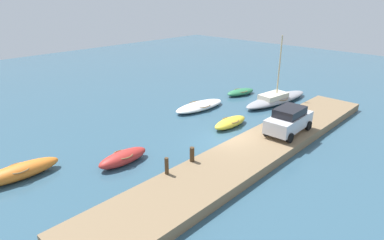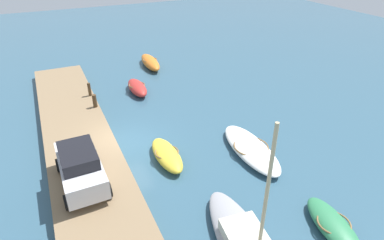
{
  "view_description": "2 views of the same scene",
  "coord_description": "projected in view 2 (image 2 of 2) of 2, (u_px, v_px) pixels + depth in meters",
  "views": [
    {
      "loc": [
        -15.86,
        -11.83,
        9.36
      ],
      "look_at": [
        0.32,
        3.63,
        0.56
      ],
      "focal_mm": 30.48,
      "sensor_mm": 36.0,
      "label": 1
    },
    {
      "loc": [
        15.37,
        -3.0,
        10.17
      ],
      "look_at": [
        0.42,
        3.97,
        0.85
      ],
      "focal_mm": 30.57,
      "sensor_mm": 36.0,
      "label": 2
    }
  ],
  "objects": [
    {
      "name": "rowboat_red",
      "position": [
        137.0,
        88.0,
        24.15
      ],
      "size": [
        3.18,
        1.21,
        0.77
      ],
      "rotation": [
        0.0,
        0.0,
        -0.01
      ],
      "color": "#B72D28",
      "rests_on": "ground_plane"
    },
    {
      "name": "motorboat_white",
      "position": [
        251.0,
        149.0,
        17.4
      ],
      "size": [
        5.16,
        2.18,
        0.57
      ],
      "rotation": [
        0.0,
        0.0,
        -0.08
      ],
      "color": "white",
      "rests_on": "ground_plane"
    },
    {
      "name": "parked_car",
      "position": [
        80.0,
        166.0,
        14.13
      ],
      "size": [
        3.89,
        1.95,
        1.76
      ],
      "rotation": [
        0.0,
        0.0,
        0.02
      ],
      "color": "silver",
      "rests_on": "dock_platform"
    },
    {
      "name": "mooring_post_west",
      "position": [
        89.0,
        89.0,
        22.3
      ],
      "size": [
        0.21,
        0.21,
        0.92
      ],
      "primitive_type": "cylinder",
      "color": "#47331E",
      "rests_on": "dock_platform"
    },
    {
      "name": "ground_plane",
      "position": [
        125.0,
        145.0,
        18.24
      ],
      "size": [
        84.0,
        84.0,
        0.0
      ],
      "primitive_type": "plane",
      "color": "#33566B"
    },
    {
      "name": "dock_platform",
      "position": [
        82.0,
        150.0,
        17.27
      ],
      "size": [
        25.41,
        3.58,
        0.57
      ],
      "primitive_type": "cube",
      "color": "#846B4C",
      "rests_on": "ground_plane"
    },
    {
      "name": "rowboat_yellow",
      "position": [
        167.0,
        155.0,
        16.82
      ],
      "size": [
        3.29,
        1.27,
        0.65
      ],
      "rotation": [
        0.0,
        0.0,
        -0.01
      ],
      "color": "gold",
      "rests_on": "ground_plane"
    },
    {
      "name": "mooring_post_mid_west",
      "position": [
        95.0,
        101.0,
        20.83
      ],
      "size": [
        0.26,
        0.26,
        0.84
      ],
      "primitive_type": "cylinder",
      "color": "#47331E",
      "rests_on": "dock_platform"
    },
    {
      "name": "rowboat_orange",
      "position": [
        150.0,
        62.0,
        28.9
      ],
      "size": [
        4.26,
        1.42,
        0.83
      ],
      "rotation": [
        0.0,
        0.0,
        -0.06
      ],
      "color": "orange",
      "rests_on": "ground_plane"
    },
    {
      "name": "dinghy_green",
      "position": [
        333.0,
        226.0,
        12.76
      ],
      "size": [
        3.38,
        1.86,
        0.58
      ],
      "rotation": [
        0.0,
        0.0,
        -0.21
      ],
      "color": "#2D7A4C",
      "rests_on": "ground_plane"
    }
  ]
}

